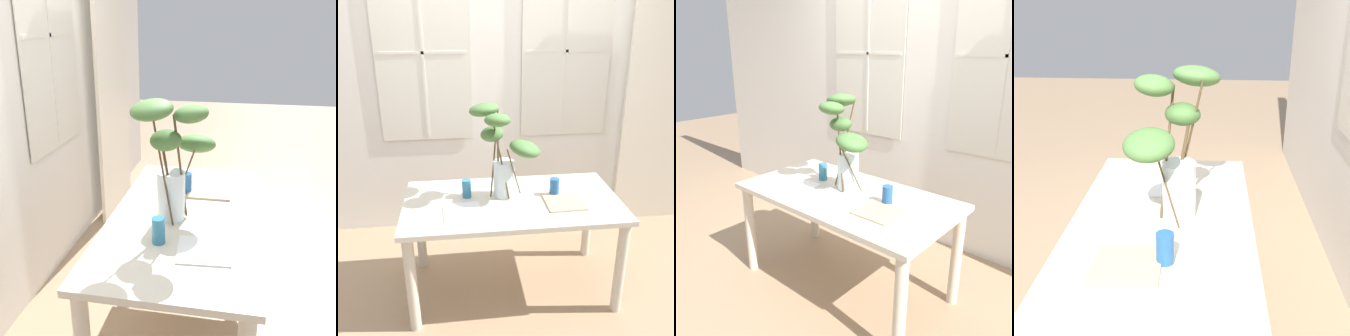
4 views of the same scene
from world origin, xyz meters
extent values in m
plane|color=#9E7F60|center=(0.00, 0.00, 0.00)|extent=(14.00, 14.00, 0.00)
cube|color=silver|center=(0.00, 1.09, 1.37)|extent=(5.91, 0.12, 2.74)
cube|color=white|center=(-0.62, 1.02, 1.65)|extent=(0.73, 0.01, 1.45)
cube|color=silver|center=(-0.62, 1.02, 1.65)|extent=(0.80, 0.01, 1.52)
cube|color=silver|center=(-0.62, 1.01, 1.65)|extent=(0.02, 0.01, 1.45)
cube|color=silver|center=(-0.62, 1.01, 1.65)|extent=(0.73, 0.01, 0.02)
cube|color=white|center=(0.62, 1.02, 1.65)|extent=(0.73, 0.01, 1.45)
cube|color=silver|center=(0.62, 1.02, 1.65)|extent=(0.80, 0.01, 1.52)
cube|color=silver|center=(0.62, 1.01, 1.65)|extent=(0.02, 0.01, 1.45)
cube|color=silver|center=(0.62, 1.01, 1.65)|extent=(0.73, 0.01, 0.02)
cube|color=silver|center=(1.58, 0.91, 1.27)|extent=(0.82, 0.03, 2.54)
cube|color=beige|center=(0.00, 0.00, 0.72)|extent=(1.51, 0.81, 0.04)
cylinder|color=beige|center=(-0.69, -0.35, 0.35)|extent=(0.07, 0.07, 0.71)
cylinder|color=beige|center=(0.69, -0.35, 0.35)|extent=(0.07, 0.07, 0.71)
cylinder|color=beige|center=(-0.69, 0.35, 0.35)|extent=(0.07, 0.07, 0.71)
cylinder|color=beige|center=(0.69, 0.35, 0.35)|extent=(0.07, 0.07, 0.71)
cylinder|color=silver|center=(-0.05, 0.08, 0.87)|extent=(0.15, 0.15, 0.27)
cylinder|color=silver|center=(-0.05, 0.08, 0.79)|extent=(0.13, 0.13, 0.08)
cylinder|color=brown|center=(0.02, 0.02, 0.94)|extent=(0.12, 0.14, 0.38)
ellipsoid|color=#477038|center=(0.08, -0.03, 1.13)|extent=(0.31, 0.30, 0.17)
cylinder|color=brown|center=(-0.09, 0.08, 0.98)|extent=(0.03, 0.10, 0.45)
ellipsoid|color=#477038|center=(-0.13, 0.09, 1.20)|extent=(0.19, 0.18, 0.12)
cylinder|color=brown|center=(-0.11, 0.11, 1.05)|extent=(0.08, 0.14, 0.61)
ellipsoid|color=#477038|center=(-0.17, 0.15, 1.36)|extent=(0.29, 0.29, 0.13)
cylinder|color=brown|center=(-0.08, 0.02, 1.04)|extent=(0.12, 0.07, 0.58)
ellipsoid|color=#477038|center=(-0.10, -0.03, 1.33)|extent=(0.23, 0.24, 0.11)
cylinder|color=teal|center=(-0.31, 0.09, 0.81)|extent=(0.06, 0.06, 0.13)
cylinder|color=#235693|center=(0.31, 0.05, 0.80)|extent=(0.07, 0.07, 0.12)
cube|color=white|center=(-0.35, -0.14, 0.75)|extent=(0.27, 0.27, 0.01)
cube|color=tan|center=(0.35, -0.09, 0.75)|extent=(0.27, 0.27, 0.01)
cube|color=silver|center=(0.39, 0.24, 0.74)|extent=(0.19, 0.12, 0.00)
camera|label=1|loc=(-2.02, -0.29, 1.76)|focal=44.27mm
camera|label=2|loc=(-0.35, -2.41, 1.97)|focal=41.30mm
camera|label=3|loc=(1.54, -1.76, 1.72)|focal=38.78mm
camera|label=4|loc=(1.73, 0.20, 1.72)|focal=47.47mm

